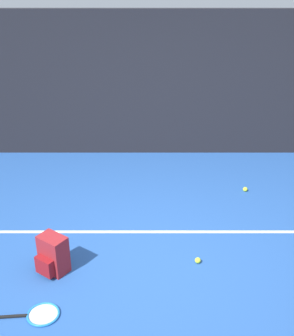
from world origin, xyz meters
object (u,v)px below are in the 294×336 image
object	(u,v)px
tennis_ball_near_player	(199,260)
tennis_ball_by_fence	(246,189)
tennis_racket	(41,314)
backpack	(54,255)

from	to	relation	value
tennis_ball_near_player	tennis_ball_by_fence	xyz separation A→B (m)	(0.84, 1.62, 0.00)
tennis_racket	backpack	world-z (taller)	backpack
tennis_racket	backpack	distance (m)	0.70
backpack	tennis_ball_by_fence	xyz separation A→B (m)	(2.44, 1.76, -0.18)
tennis_ball_near_player	tennis_ball_by_fence	size ratio (longest dim) A/B	1.00
backpack	tennis_ball_near_player	xyz separation A→B (m)	(1.60, 0.14, -0.18)
tennis_ball_by_fence	tennis_racket	bearing A→B (deg)	-135.23
tennis_racket	tennis_ball_near_player	xyz separation A→B (m)	(1.61, 0.81, 0.02)
backpack	tennis_ball_by_fence	size ratio (longest dim) A/B	6.67
tennis_racket	tennis_ball_near_player	bearing A→B (deg)	21.58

